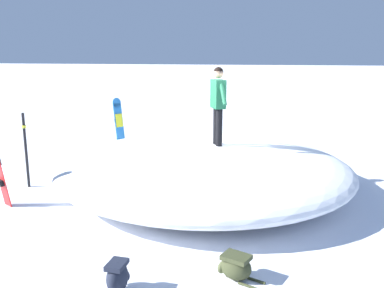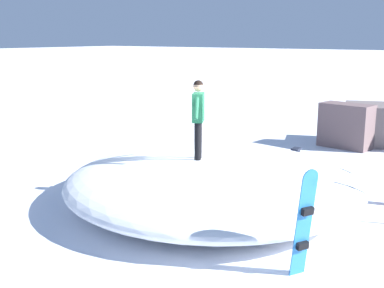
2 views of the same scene
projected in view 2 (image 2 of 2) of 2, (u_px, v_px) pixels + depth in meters
The scene contains 7 objects.
ground at pixel (197, 197), 11.06m from camera, with size 240.00×240.00×0.00m, color white.
snow_mound at pixel (213, 181), 10.68m from camera, with size 6.33×6.50×0.95m, color white.
snowboarder_standing at pixel (198, 113), 10.42m from camera, with size 0.56×0.93×1.68m.
snowboard_primary_upright at pixel (304, 222), 7.23m from camera, with size 0.33×0.35×1.70m.
backpack_near at pixel (296, 155), 14.13m from camera, with size 0.26×0.53×0.41m.
backpack_far at pixel (243, 154), 14.35m from camera, with size 0.67×0.44×0.34m.
rock_outcrop at pixel (372, 127), 16.20m from camera, with size 3.26×2.64×1.42m.
Camera 2 is at (-6.00, 8.67, 3.54)m, focal length 46.29 mm.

